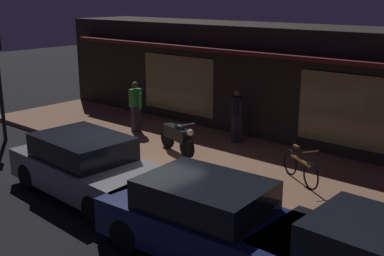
# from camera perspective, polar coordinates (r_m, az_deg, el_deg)

# --- Properties ---
(ground_plane) EXTENTS (60.00, 60.00, 0.00)m
(ground_plane) POSITION_cam_1_polar(r_m,az_deg,el_deg) (11.84, -6.45, -7.07)
(ground_plane) COLOR black
(sidewalk_slab) EXTENTS (18.00, 4.00, 0.15)m
(sidewalk_slab) POSITION_cam_1_polar(r_m,az_deg,el_deg) (13.88, 2.63, -3.21)
(sidewalk_slab) COLOR #8C6047
(sidewalk_slab) RESTS_ON ground_plane
(storefront_building) EXTENTS (18.00, 3.30, 3.60)m
(storefront_building) POSITION_cam_1_polar(r_m,az_deg,el_deg) (16.19, 10.16, 5.58)
(storefront_building) COLOR black
(storefront_building) RESTS_ON ground_plane
(motorcycle) EXTENTS (1.66, 0.72, 0.97)m
(motorcycle) POSITION_cam_1_polar(r_m,az_deg,el_deg) (13.66, -1.74, -0.99)
(motorcycle) COLOR black
(motorcycle) RESTS_ON sidewalk_slab
(bicycle_parked) EXTENTS (1.42, 0.92, 0.91)m
(bicycle_parked) POSITION_cam_1_polar(r_m,az_deg,el_deg) (11.89, 12.72, -4.63)
(bicycle_parked) COLOR black
(bicycle_parked) RESTS_ON sidewalk_slab
(person_photographer) EXTENTS (0.62, 0.40, 1.67)m
(person_photographer) POSITION_cam_1_polar(r_m,az_deg,el_deg) (15.89, -6.72, 2.68)
(person_photographer) COLOR #28232D
(person_photographer) RESTS_ON sidewalk_slab
(person_bystander) EXTENTS (0.57, 0.44, 1.67)m
(person_bystander) POSITION_cam_1_polar(r_m,az_deg,el_deg) (14.63, 5.36, 1.60)
(person_bystander) COLOR #28232D
(person_bystander) RESTS_ON sidewalk_slab
(parked_car_near) EXTENTS (4.18, 1.97, 1.42)m
(parked_car_near) POSITION_cam_1_polar(r_m,az_deg,el_deg) (11.40, -12.46, -4.45)
(parked_car_near) COLOR black
(parked_car_near) RESTS_ON ground_plane
(parked_car_far) EXTENTS (4.21, 2.02, 1.42)m
(parked_car_far) POSITION_cam_1_polar(r_m,az_deg,el_deg) (8.61, 2.09, -10.86)
(parked_car_far) COLOR black
(parked_car_far) RESTS_ON ground_plane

